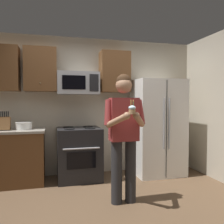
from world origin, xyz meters
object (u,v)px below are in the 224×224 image
refrigerator (158,127)px  cupcake (132,110)px  oven_range (79,154)px  knife_block (5,123)px  microwave (78,83)px  person (124,131)px  bowl_large_white (24,126)px

refrigerator → cupcake: size_ratio=10.35×
oven_range → knife_block: 1.34m
oven_range → microwave: 1.26m
refrigerator → person: 1.51m
microwave → knife_block: 1.40m
oven_range → cupcake: (0.48, -1.47, 0.83)m
bowl_large_white → person: (1.40, -1.17, 0.01)m
knife_block → bowl_large_white: size_ratio=1.19×
microwave → cupcake: size_ratio=4.26×
microwave → knife_block: size_ratio=2.31×
cupcake → knife_block: bearing=139.5°
microwave → refrigerator: bearing=-6.0°
microwave → knife_block: bearing=-173.0°
person → cupcake: person is taller
refrigerator → microwave: bearing=174.0°
refrigerator → bowl_large_white: (-2.42, 0.06, 0.09)m
oven_range → bowl_large_white: 1.06m
refrigerator → person: (-1.02, -1.10, 0.10)m
knife_block → bowl_large_white: (0.29, 0.05, -0.05)m
knife_block → person: (1.69, -1.11, -0.04)m
bowl_large_white → person: 1.83m
person → knife_block: bearing=146.6°
refrigerator → knife_block: 2.71m
cupcake → oven_range: bearing=108.0°
refrigerator → cupcake: refrigerator is taller
person → oven_range: bearing=112.7°
microwave → cupcake: microwave is taller
knife_block → person: bearing=-33.4°
bowl_large_white → person: person is taller
oven_range → person: (0.48, -1.14, 0.53)m
microwave → refrigerator: 1.72m
microwave → refrigerator: size_ratio=0.41×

